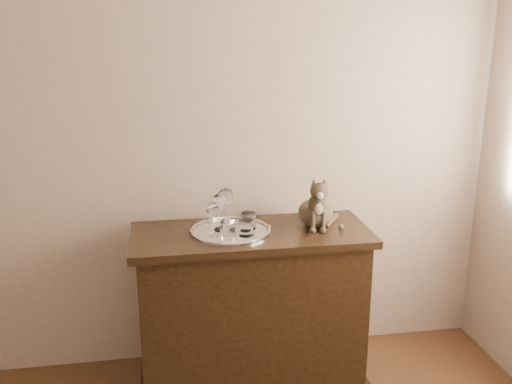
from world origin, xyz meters
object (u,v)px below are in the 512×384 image
wine_glass_b (226,207)px  wine_glass_d (220,211)px  tumbler_b (228,230)px  sideboard (251,308)px  wine_glass_c (213,219)px  tumbler_c (248,221)px  tray (231,232)px  cat (316,200)px  tumbler_a (246,228)px

wine_glass_b → wine_glass_d: 0.05m
tumbler_b → sideboard: bearing=37.5°
wine_glass_c → tumbler_c: bearing=18.3°
wine_glass_d → tumbler_c: 0.15m
wine_glass_b → tray: bearing=-79.1°
tumbler_b → cat: (0.47, 0.13, 0.09)m
wine_glass_c → tray: bearing=24.0°
cat → wine_glass_c: bearing=-164.3°
sideboard → tumbler_a: tumbler_a is taller
wine_glass_c → tumbler_a: bearing=-12.5°
tumbler_a → tumbler_b: tumbler_b is taller
sideboard → cat: bearing=5.5°
tumbler_b → cat: cat is taller
wine_glass_b → cat: bearing=-4.9°
sideboard → wine_glass_d: wine_glass_d is taller
wine_glass_b → wine_glass_c: size_ratio=1.23×
tumbler_a → cat: (0.38, 0.11, 0.09)m
tray → cat: cat is taller
tumbler_a → tumbler_b: size_ratio=0.92×
tumbler_a → tumbler_c: bearing=74.8°
wine_glass_b → tumbler_a: 0.18m
tray → sideboard: bearing=0.4°
wine_glass_b → tumbler_b: 0.18m
wine_glass_c → cat: (0.54, 0.07, 0.05)m
tumbler_b → tumbler_c: (0.12, 0.12, -0.00)m
wine_glass_b → tumbler_c: bearing=-25.8°
wine_glass_d → tumbler_a: (0.12, -0.11, -0.06)m
tumbler_c → tumbler_b: bearing=-134.9°
wine_glass_b → cat: size_ratio=0.75×
wine_glass_b → tumbler_c: (0.11, -0.05, -0.06)m
sideboard → wine_glass_b: size_ratio=5.77×
wine_glass_c → cat: bearing=7.8°
tray → wine_glass_d: wine_glass_d is taller
tray → tumbler_c: bearing=12.5°
wine_glass_d → tumbler_a: wine_glass_d is taller
tumbler_b → wine_glass_b: bearing=86.8°
wine_glass_c → wine_glass_d: bearing=60.7°
wine_glass_c → cat: 0.54m
tray → tumbler_c: (0.09, 0.02, 0.05)m
tumbler_a → cat: 0.40m
wine_glass_d → tumbler_a: bearing=-42.7°
cat → wine_glass_b: bearing=-177.0°
tray → tumbler_a: 0.11m
wine_glass_b → wine_glass_c: (-0.08, -0.11, -0.02)m
wine_glass_b → cat: cat is taller
tumbler_a → cat: size_ratio=0.29×
sideboard → tumbler_b: (-0.13, -0.10, 0.48)m
wine_glass_c → tumbler_b: bearing=-40.5°
sideboard → tumbler_c: size_ratio=14.50×
wine_glass_d → cat: 0.50m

